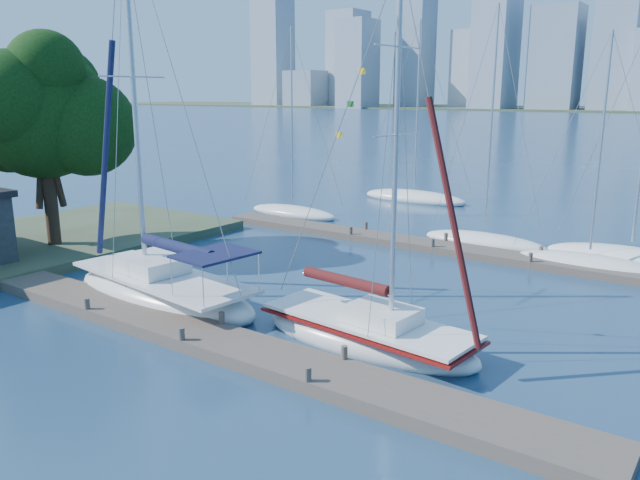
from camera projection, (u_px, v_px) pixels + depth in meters
The scene contains 12 objects.
ground at pixel (203, 343), 20.62m from camera, with size 700.00×700.00×0.00m, color navy.
near_dock at pixel (203, 337), 20.58m from camera, with size 26.00×2.00×0.40m, color brown.
far_dock at pixel (457, 250), 32.11m from camera, with size 30.00×1.80×0.36m, color brown.
shore at pixel (15, 246), 32.57m from camera, with size 12.00×22.00×0.50m, color #38472D.
tree at pixel (41, 110), 30.43m from camera, with size 8.56×7.79×10.93m.
sailboat_navy at pixel (161, 274), 24.35m from camera, with size 9.74×4.14×15.48m.
sailboat_maroon at pixel (368, 317), 20.16m from camera, with size 8.03×3.28×12.26m.
bg_boat_0 at pixel (293, 212), 41.96m from camera, with size 7.11×4.28×12.47m.
bg_boat_2 at pixel (484, 241), 33.72m from camera, with size 7.10×3.49×12.73m.
bg_boat_3 at pixel (589, 264), 29.14m from camera, with size 7.15×3.79×11.03m.
bg_boat_4 at pixel (630, 258), 30.09m from camera, with size 8.24×4.72×12.51m.
bg_boat_6 at pixel (414, 197), 47.56m from camera, with size 8.75×4.67×13.58m.
Camera 1 is at (14.38, -13.43, 8.05)m, focal length 35.00 mm.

